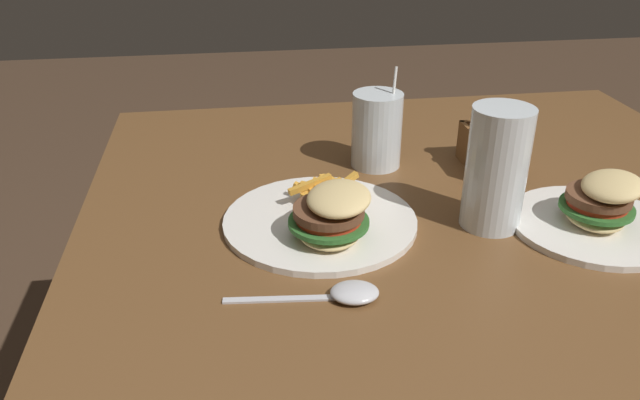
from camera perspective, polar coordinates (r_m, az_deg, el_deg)
dining_table at (r=0.97m, az=12.73°, el=-8.71°), size 1.25×1.12×0.72m
meal_plate_near at (r=0.90m, az=0.49°, el=-1.51°), size 0.29×0.29×0.09m
beer_glass at (r=0.92m, az=15.79°, el=2.52°), size 0.09×0.09×0.18m
juice_glass at (r=1.10m, az=5.20°, el=6.15°), size 0.09×0.09×0.18m
spoon at (r=0.77m, az=2.64°, el=-8.49°), size 0.05×0.19×0.02m
meal_plate_far at (r=0.99m, az=24.00°, el=-0.98°), size 0.24×0.24×0.09m
condiment_caddy at (r=1.13m, az=15.23°, el=4.57°), size 0.13×0.07×0.11m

